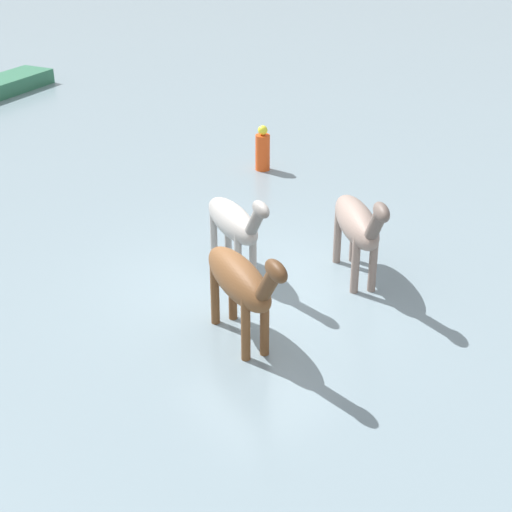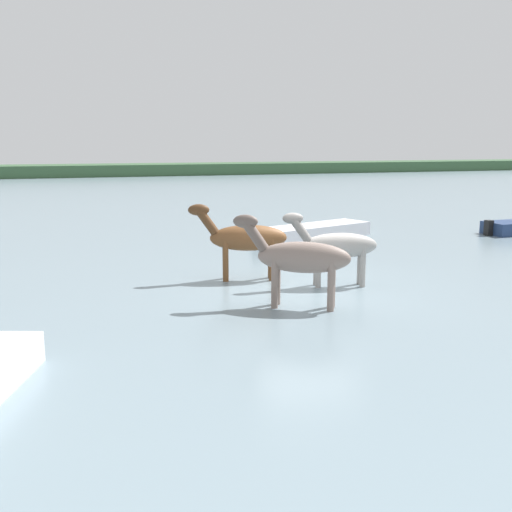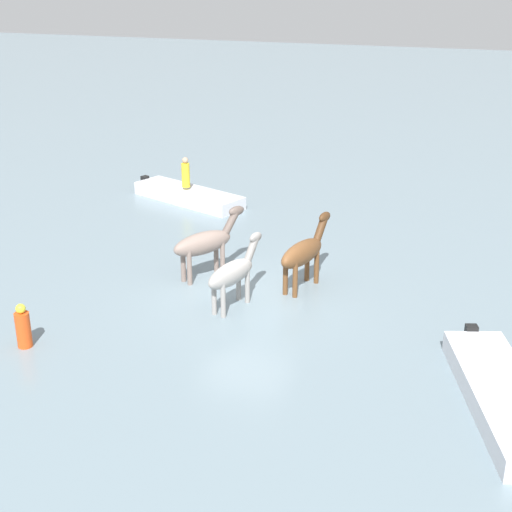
# 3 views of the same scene
# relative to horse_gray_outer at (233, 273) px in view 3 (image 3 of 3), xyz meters

# --- Properties ---
(ground_plane) EXTENTS (143.32, 143.32, 0.00)m
(ground_plane) POSITION_rel_horse_gray_outer_xyz_m (-0.76, 0.08, -1.01)
(ground_plane) COLOR gray
(horse_gray_outer) EXTENTS (2.36, 0.97, 1.83)m
(horse_gray_outer) POSITION_rel_horse_gray_outer_xyz_m (0.00, 0.00, 0.00)
(horse_gray_outer) COLOR #9E9993
(horse_gray_outer) RESTS_ON ground_plane
(horse_pinto_flank) EXTENTS (2.54, 1.04, 1.97)m
(horse_pinto_flank) POSITION_rel_horse_gray_outer_xyz_m (-1.91, 1.38, 0.08)
(horse_pinto_flank) COLOR brown
(horse_pinto_flank) RESTS_ON ground_plane
(horse_dark_mare) EXTENTS (2.39, 1.62, 1.98)m
(horse_dark_mare) POSITION_rel_horse_gray_outer_xyz_m (-1.61, -1.54, 0.08)
(horse_dark_mare) COLOR gray
(horse_dark_mare) RESTS_ON ground_plane
(boat_launch_far) EXTENTS (2.87, 5.05, 0.75)m
(boat_launch_far) POSITION_rel_horse_gray_outer_xyz_m (-8.20, -5.31, -0.83)
(boat_launch_far) COLOR silver
(boat_launch_far) RESTS_ON ground_plane
(boat_motor_center) EXTENTS (5.09, 2.93, 0.75)m
(boat_motor_center) POSITION_rel_horse_gray_outer_xyz_m (2.41, 7.08, -0.83)
(boat_motor_center) COLOR silver
(boat_motor_center) RESTS_ON ground_plane
(person_watcher_seated) EXTENTS (0.32, 0.32, 1.19)m
(person_watcher_seated) POSITION_rel_horse_gray_outer_xyz_m (-8.18, -5.36, 0.14)
(person_watcher_seated) COLOR yellow
(person_watcher_seated) RESTS_ON boat_launch_far
(buoy_channel_marker) EXTENTS (0.36, 0.36, 1.14)m
(buoy_channel_marker) POSITION_rel_horse_gray_outer_xyz_m (3.81, -3.90, -0.50)
(buoy_channel_marker) COLOR #E54C19
(buoy_channel_marker) RESTS_ON ground_plane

